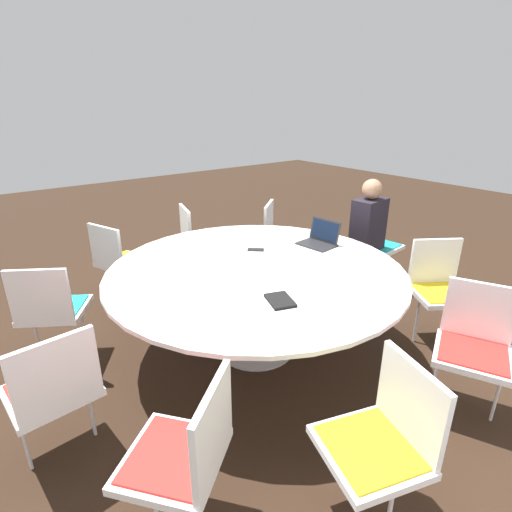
{
  "coord_description": "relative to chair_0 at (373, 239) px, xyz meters",
  "views": [
    {
      "loc": [
        1.72,
        2.22,
        1.93
      ],
      "look_at": [
        0.0,
        0.0,
        0.82
      ],
      "focal_mm": 28.0,
      "sensor_mm": 36.0,
      "label": 1
    }
  ],
  "objects": [
    {
      "name": "laptop",
      "position": [
        1.03,
        0.18,
        0.27
      ],
      "size": [
        0.28,
        0.33,
        0.21
      ],
      "rotation": [
        0.0,
        0.0,
        1.68
      ],
      "color": "#232326",
      "rests_on": "conference_table"
    },
    {
      "name": "chair_1",
      "position": [
        0.68,
        -0.77,
        0.0
      ],
      "size": [
        0.61,
        0.6,
        0.85
      ],
      "rotation": [
        0.0,
        0.0,
        6.98
      ],
      "color": "white",
      "rests_on": "ground_plane"
    },
    {
      "name": "chair_9",
      "position": [
        0.5,
        1.04,
        0.0
      ],
      "size": [
        0.6,
        0.59,
        0.85
      ],
      "rotation": [
        0.0,
        0.0,
        11.99
      ],
      "color": "white",
      "rests_on": "ground_plane"
    },
    {
      "name": "cell_phone",
      "position": [
        1.58,
        -0.05,
        0.22
      ],
      "size": [
        0.15,
        0.15,
        0.01
      ],
      "color": "black",
      "rests_on": "conference_table"
    },
    {
      "name": "chair_2",
      "position": [
        1.48,
        -1.23,
        0.0
      ],
      "size": [
        0.52,
        0.53,
        0.85
      ],
      "rotation": [
        0.0,
        0.0,
        7.59
      ],
      "color": "white",
      "rests_on": "ground_plane"
    },
    {
      "name": "person_0",
      "position": [
        0.23,
        0.11,
        0.2
      ],
      "size": [
        0.38,
        0.29,
        1.2
      ],
      "rotation": [
        0.0,
        0.0,
        6.39
      ],
      "color": "#231E28",
      "rests_on": "ground_plane"
    },
    {
      "name": "ground_plane",
      "position": [
        1.81,
        0.26,
        -0.51
      ],
      "size": [
        16.0,
        16.0,
        0.0
      ],
      "primitive_type": "plane",
      "color": "black"
    },
    {
      "name": "chair_0",
      "position": [
        0.0,
        0.0,
        0.0
      ],
      "size": [
        0.48,
        0.46,
        0.85
      ],
      "rotation": [
        0.0,
        0.0,
        6.39
      ],
      "color": "white",
      "rests_on": "ground_plane"
    },
    {
      "name": "chair_8",
      "position": [
        1.12,
        1.63,
        0.0
      ],
      "size": [
        0.56,
        0.57,
        0.85
      ],
      "rotation": [
        0.0,
        0.0,
        11.42
      ],
      "color": "white",
      "rests_on": "ground_plane"
    },
    {
      "name": "chair_7",
      "position": [
        2.22,
        1.74,
        0.0
      ],
      "size": [
        0.54,
        0.55,
        0.85
      ],
      "rotation": [
        0.0,
        0.0,
        10.68
      ],
      "color": "white",
      "rests_on": "ground_plane"
    },
    {
      "name": "chair_6",
      "position": [
        2.97,
        1.27,
        0.0
      ],
      "size": [
        0.61,
        0.6,
        0.85
      ],
      "rotation": [
        0.0,
        0.0,
        10.1
      ],
      "color": "white",
      "rests_on": "ground_plane"
    },
    {
      "name": "spiral_notebook",
      "position": [
        2.03,
        0.79,
        0.23
      ],
      "size": [
        0.21,
        0.25,
        0.02
      ],
      "color": "black",
      "rests_on": "conference_table"
    },
    {
      "name": "conference_table",
      "position": [
        1.81,
        0.26,
        0.13
      ],
      "size": [
        2.26,
        2.26,
        0.72
      ],
      "color": "#B7B7BC",
      "rests_on": "ground_plane"
    },
    {
      "name": "chair_5",
      "position": [
        3.33,
        0.47,
        0.0
      ],
      "size": [
        0.48,
        0.46,
        0.85
      ],
      "rotation": [
        0.0,
        0.0,
        9.51
      ],
      "color": "white",
      "rests_on": "ground_plane"
    },
    {
      "name": "chair_3",
      "position": [
        2.39,
        -1.16,
        0.0
      ],
      "size": [
        0.54,
        0.56,
        0.85
      ],
      "rotation": [
        0.0,
        0.0,
        8.2
      ],
      "color": "white",
      "rests_on": "ground_plane"
    },
    {
      "name": "chair_4",
      "position": [
        3.14,
        -0.51,
        0.0
      ],
      "size": [
        0.6,
        0.59,
        0.85
      ],
      "rotation": [
        0.0,
        0.0,
        8.85
      ],
      "color": "white",
      "rests_on": "ground_plane"
    }
  ]
}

